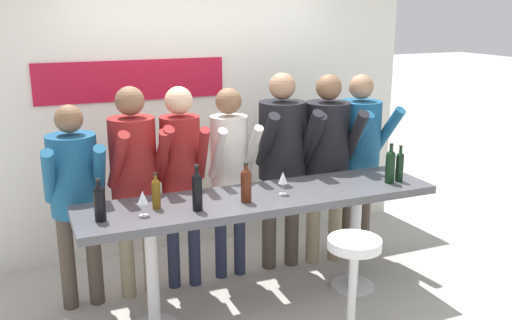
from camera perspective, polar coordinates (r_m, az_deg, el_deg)
name	(u,v)px	position (r m, az deg, el deg)	size (l,w,h in m)	color
ground_plane	(261,306)	(4.65, 0.48, -14.43)	(40.00, 40.00, 0.00)	#B2ADA3
back_wall	(200,121)	(5.54, -5.62, 3.87)	(4.33, 0.12, 2.43)	silver
tasting_table	(261,211)	(4.31, 0.50, -5.09)	(2.73, 0.65, 0.93)	#4C4C51
bar_stool	(353,273)	(4.09, 9.68, -11.07)	(0.39, 0.39, 0.76)	silver
person_far_left	(75,186)	(4.48, -17.69, -2.51)	(0.45, 0.53, 1.61)	#473D33
person_left	(134,170)	(4.53, -12.09, -0.97)	(0.49, 0.59, 1.71)	gray
person_center_left	(181,165)	(4.60, -7.50, -0.51)	(0.43, 0.55, 1.69)	#23283D
person_center	(230,162)	(4.76, -2.66, -0.18)	(0.38, 0.50, 1.66)	#23283D
person_center_right	(282,151)	(4.94, 2.60, 0.92)	(0.50, 0.59, 1.76)	#473D33
person_right	(327,150)	(5.08, 7.13, 1.03)	(0.52, 0.61, 1.73)	gray
person_far_right	(359,146)	(5.31, 10.28, 1.36)	(0.53, 0.62, 1.71)	#473D33
wine_bottle_0	(156,192)	(4.02, -9.96, -3.20)	(0.06, 0.06, 0.26)	brown
wine_bottle_1	(400,165)	(4.72, 14.18, -0.51)	(0.06, 0.06, 0.30)	black
wine_bottle_2	(197,190)	(3.94, -5.91, -2.99)	(0.07, 0.07, 0.33)	black
wine_bottle_3	(100,201)	(3.87, -15.38, -4.01)	(0.08, 0.08, 0.29)	black
wine_bottle_4	(390,165)	(4.66, 13.28, -0.48)	(0.08, 0.08, 0.32)	black
wine_bottle_5	(246,184)	(4.09, -1.00, -2.39)	(0.08, 0.08, 0.29)	#4C1E0F
wine_glass_0	(143,198)	(3.90, -11.27, -3.77)	(0.07, 0.07, 0.18)	silver
wine_glass_1	(283,178)	(4.26, 2.71, -1.86)	(0.07, 0.07, 0.18)	silver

